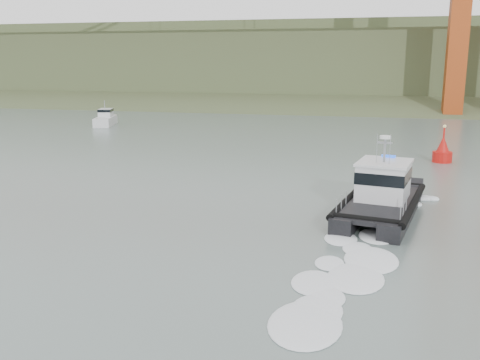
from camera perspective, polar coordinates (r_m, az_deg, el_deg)
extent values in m
plane|color=slate|center=(21.88, -1.01, -11.91)|extent=(400.00, 400.00, 0.00)
cube|color=#41502D|center=(111.73, 11.21, 7.73)|extent=(500.00, 44.72, 16.25)
cube|color=#41502D|center=(139.37, 11.89, 11.10)|extent=(500.00, 70.00, 18.00)
cube|color=#41502D|center=(164.33, 12.31, 13.02)|extent=(500.00, 60.00, 16.00)
cube|color=black|center=(33.33, 12.64, -2.81)|extent=(3.05, 10.26, 1.11)
cube|color=black|center=(32.96, 16.91, -3.23)|extent=(3.05, 10.26, 1.11)
cube|color=black|center=(32.56, 14.67, -2.47)|extent=(5.26, 9.35, 0.23)
cube|color=silver|center=(33.18, 15.06, -0.12)|extent=(3.35, 3.79, 2.14)
cube|color=black|center=(33.10, 15.10, 0.53)|extent=(3.41, 3.86, 0.70)
cube|color=silver|center=(32.96, 15.17, 1.82)|extent=(3.56, 4.01, 0.15)
cylinder|color=gray|center=(32.56, 15.17, 3.05)|extent=(0.15, 0.15, 1.67)
cylinder|color=white|center=(32.44, 15.25, 4.43)|extent=(0.65, 0.65, 0.17)
cube|color=silver|center=(79.46, -14.16, 6.08)|extent=(3.95, 6.96, 1.32)
cube|color=silver|center=(79.89, -14.12, 6.91)|extent=(2.43, 3.03, 1.32)
cube|color=black|center=(79.85, -14.14, 7.23)|extent=(2.50, 3.10, 0.39)
cylinder|color=gray|center=(79.25, -14.25, 7.74)|extent=(0.09, 0.09, 1.32)
cylinder|color=#B4110C|center=(52.22, 20.75, 2.22)|extent=(1.74, 1.74, 1.16)
cone|color=#B4110C|center=(52.04, 20.85, 3.47)|extent=(1.35, 1.35, 1.74)
cylinder|color=#B4110C|center=(51.88, 20.95, 4.74)|extent=(0.15, 0.15, 0.97)
sphere|color=#E5D87F|center=(51.81, 21.00, 5.37)|extent=(0.29, 0.29, 0.29)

